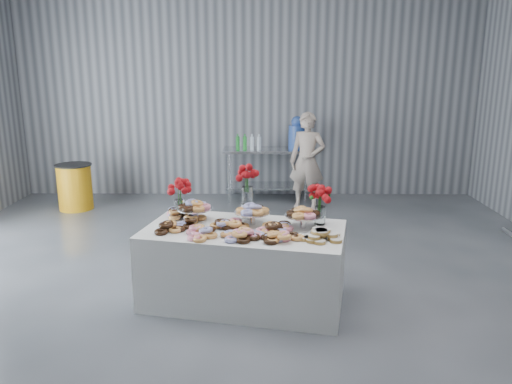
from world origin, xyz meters
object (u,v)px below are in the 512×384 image
Objects in this scene: prep_table at (267,165)px; trash_barrel at (75,187)px; water_jug at (297,134)px; person at (307,161)px; display_table at (244,265)px.

prep_table is 3.20m from trash_barrel.
water_jug reaches higher than trash_barrel.
water_jug is at bearing 122.55° from person.
person is 2.12× the size of trash_barrel.
display_table is 3.43× the size of water_jug.
person is at bearing -76.00° from water_jug.
prep_table is 2.02× the size of trash_barrel.
water_jug reaches higher than display_table.
water_jug is at bearing -0.00° from prep_table.
display_table is 2.56× the size of trash_barrel.
display_table is 4.34m from trash_barrel.
water_jug is 0.75× the size of trash_barrel.
prep_table is 0.85m from person.
display_table is 1.21× the size of person.
trash_barrel is (-2.85, 3.27, -0.00)m from display_table.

